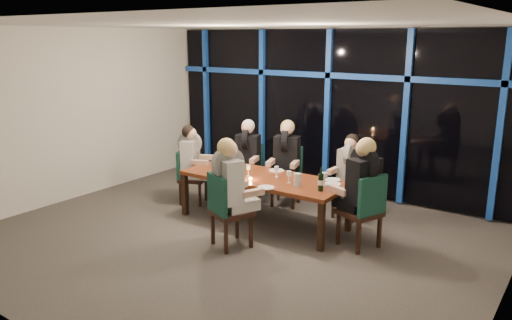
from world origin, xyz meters
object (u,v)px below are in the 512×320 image
(chair_far_mid, at_px, (287,172))
(chair_end_left, at_px, (188,174))
(diner_far_right, at_px, (350,164))
(diner_near_mid, at_px, (231,177))
(chair_end_right, at_px, (365,208))
(diner_far_mid, at_px, (286,151))
(wine_bottle, at_px, (321,182))
(chair_far_left, at_px, (249,168))
(diner_far_left, at_px, (247,148))
(diner_end_left, at_px, (192,153))
(diner_end_right, at_px, (362,176))
(chair_far_right, at_px, (351,185))
(water_pitcher, at_px, (297,180))
(dining_table, at_px, (263,181))
(chair_near_mid, at_px, (225,207))

(chair_far_mid, xyz_separation_m, chair_end_left, (-1.43, -0.95, -0.04))
(diner_far_right, distance_m, diner_near_mid, 2.15)
(chair_end_right, height_order, diner_far_right, diner_far_right)
(diner_far_mid, bearing_deg, wine_bottle, -56.98)
(chair_far_left, bearing_deg, diner_far_left, -90.00)
(chair_end_left, xyz_separation_m, diner_end_left, (0.07, 0.03, 0.37))
(diner_end_right, bearing_deg, chair_far_mid, -97.75)
(diner_end_right, xyz_separation_m, wine_bottle, (-0.53, -0.16, -0.13))
(diner_far_right, bearing_deg, chair_far_right, 90.00)
(diner_end_right, xyz_separation_m, water_pitcher, (-0.91, -0.15, -0.16))
(chair_far_right, relative_size, diner_near_mid, 0.91)
(wine_bottle, relative_size, water_pitcher, 1.77)
(dining_table, relative_size, water_pitcher, 13.72)
(wine_bottle, height_order, water_pitcher, wine_bottle)
(chair_end_left, bearing_deg, chair_far_left, -63.23)
(diner_end_left, bearing_deg, chair_far_mid, -79.16)
(chair_end_left, distance_m, wine_bottle, 2.71)
(chair_end_right, distance_m, water_pitcher, 1.03)
(diner_near_mid, bearing_deg, chair_end_left, -7.59)
(chair_far_mid, distance_m, wine_bottle, 1.73)
(chair_end_left, distance_m, diner_end_left, 0.38)
(chair_far_right, distance_m, diner_far_right, 0.38)
(diner_end_left, height_order, diner_near_mid, diner_near_mid)
(chair_end_left, bearing_deg, diner_end_right, -114.27)
(chair_far_mid, relative_size, chair_far_right, 1.09)
(chair_end_right, relative_size, diner_end_right, 1.03)
(diner_far_left, relative_size, diner_end_right, 0.92)
(chair_near_mid, height_order, diner_end_right, diner_end_right)
(chair_far_right, distance_m, diner_far_mid, 1.23)
(chair_end_right, bearing_deg, chair_near_mid, -34.60)
(chair_far_mid, relative_size, diner_far_left, 1.06)
(diner_far_mid, bearing_deg, diner_far_left, 173.51)
(chair_far_right, xyz_separation_m, diner_far_left, (-1.88, -0.25, 0.41))
(chair_near_mid, height_order, diner_far_left, diner_far_left)
(dining_table, bearing_deg, diner_far_mid, 99.75)
(chair_near_mid, bearing_deg, diner_far_left, -38.76)
(diner_far_left, xyz_separation_m, diner_far_right, (1.87, 0.17, -0.05))
(diner_far_left, relative_size, wine_bottle, 2.83)
(chair_far_right, height_order, diner_far_left, diner_far_left)
(diner_end_right, relative_size, wine_bottle, 3.06)
(chair_far_mid, bearing_deg, chair_end_right, -44.72)
(chair_far_left, relative_size, chair_end_left, 1.04)
(chair_end_left, xyz_separation_m, diner_far_mid, (1.45, 0.87, 0.44))
(diner_far_mid, height_order, diner_end_left, diner_far_mid)
(chair_end_right, relative_size, wine_bottle, 3.14)
(wine_bottle, bearing_deg, diner_far_left, 153.89)
(wine_bottle, xyz_separation_m, water_pitcher, (-0.37, 0.00, -0.03))
(chair_far_left, xyz_separation_m, diner_near_mid, (1.06, -1.88, 0.45))
(chair_near_mid, relative_size, diner_end_right, 1.02)
(chair_end_left, relative_size, chair_near_mid, 0.90)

